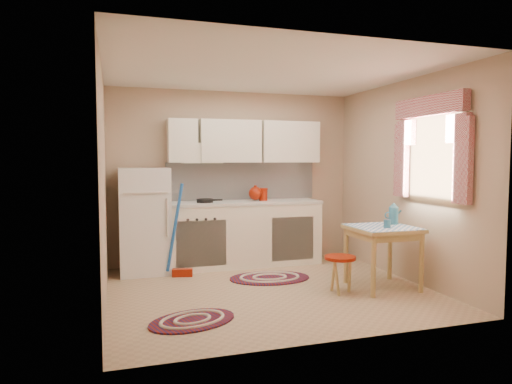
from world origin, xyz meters
TOP-DOWN VIEW (x-y plane):
  - room_shell at (0.16, 0.24)m, footprint 3.64×3.60m
  - fridge at (-1.32, 1.25)m, footprint 0.65×0.60m
  - broom at (-0.87, 0.90)m, footprint 0.30×0.18m
  - base_cabinets at (0.03, 1.30)m, footprint 2.25×0.60m
  - countertop at (0.03, 1.30)m, footprint 2.27×0.62m
  - frying_pan at (-0.51, 1.25)m, footprint 0.25×0.25m
  - red_kettle at (0.24, 1.30)m, footprint 0.23×0.21m
  - red_canister at (0.36, 1.30)m, footprint 0.15×0.15m
  - table at (1.30, -0.31)m, footprint 0.72×0.72m
  - stool at (0.72, -0.36)m, footprint 0.43×0.43m
  - coffee_pot at (1.53, -0.19)m, footprint 0.18×0.17m
  - mug at (1.29, -0.41)m, footprint 0.10×0.10m
  - rug_center at (0.17, 0.47)m, footprint 1.09×0.79m
  - rug_left at (-1.02, -0.78)m, footprint 0.98×0.80m

SIDE VIEW (x-z plane):
  - rug_center at x=0.17m, z-range 0.00..0.02m
  - rug_left at x=-1.02m, z-range 0.00..0.02m
  - stool at x=0.72m, z-range 0.00..0.42m
  - table at x=1.30m, z-range 0.00..0.72m
  - base_cabinets at x=0.03m, z-range 0.00..0.88m
  - broom at x=-0.87m, z-range 0.00..1.20m
  - fridge at x=-1.32m, z-range 0.00..1.40m
  - mug at x=1.29m, z-range 0.72..0.82m
  - coffee_pot at x=1.53m, z-range 0.72..1.00m
  - countertop at x=0.03m, z-range 0.88..0.92m
  - frying_pan at x=-0.51m, z-range 0.92..0.97m
  - red_canister at x=0.36m, z-range 0.92..1.08m
  - red_kettle at x=0.24m, z-range 0.92..1.13m
  - room_shell at x=0.16m, z-range 0.34..2.86m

